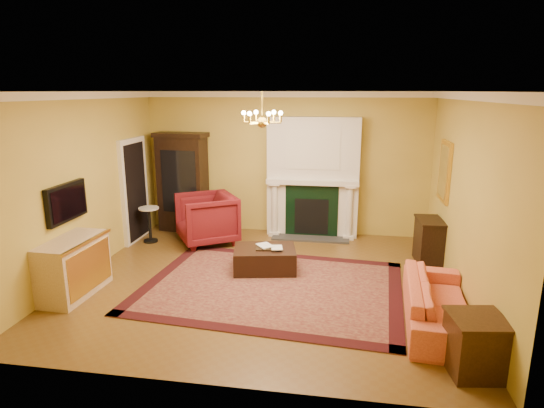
% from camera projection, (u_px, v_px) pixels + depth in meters
% --- Properties ---
extents(floor, '(6.00, 5.50, 0.02)m').
position_uv_depth(floor, '(263.00, 281.00, 7.41)').
color(floor, brown).
rests_on(floor, ground).
extents(ceiling, '(6.00, 5.50, 0.02)m').
position_uv_depth(ceiling, '(262.00, 91.00, 6.68)').
color(ceiling, white).
rests_on(ceiling, wall_back).
extents(wall_back, '(6.00, 0.02, 3.00)m').
position_uv_depth(wall_back, '(286.00, 164.00, 9.69)').
color(wall_back, gold).
rests_on(wall_back, floor).
extents(wall_front, '(6.00, 0.02, 3.00)m').
position_uv_depth(wall_front, '(212.00, 251.00, 4.40)').
color(wall_front, gold).
rests_on(wall_front, floor).
extents(wall_left, '(0.02, 5.50, 3.00)m').
position_uv_depth(wall_left, '(84.00, 185.00, 7.51)').
color(wall_left, gold).
rests_on(wall_left, floor).
extents(wall_right, '(0.02, 5.50, 3.00)m').
position_uv_depth(wall_right, '(467.00, 198.00, 6.58)').
color(wall_right, gold).
rests_on(wall_right, floor).
extents(fireplace, '(1.90, 0.70, 2.50)m').
position_uv_depth(fireplace, '(313.00, 180.00, 9.49)').
color(fireplace, silver).
rests_on(fireplace, wall_back).
extents(crown_molding, '(6.00, 5.50, 0.12)m').
position_uv_depth(crown_molding, '(272.00, 95.00, 7.61)').
color(crown_molding, white).
rests_on(crown_molding, ceiling).
extents(doorway, '(0.08, 1.05, 2.10)m').
position_uv_depth(doorway, '(135.00, 190.00, 9.24)').
color(doorway, silver).
rests_on(doorway, wall_left).
extents(tv_panel, '(0.09, 0.95, 0.58)m').
position_uv_depth(tv_panel, '(67.00, 202.00, 6.96)').
color(tv_panel, black).
rests_on(tv_panel, wall_left).
extents(gilt_mirror, '(0.06, 0.76, 1.05)m').
position_uv_depth(gilt_mirror, '(445.00, 171.00, 7.89)').
color(gilt_mirror, gold).
rests_on(gilt_mirror, wall_right).
extents(chandelier, '(0.63, 0.55, 0.53)m').
position_uv_depth(chandelier, '(262.00, 119.00, 6.78)').
color(chandelier, gold).
rests_on(chandelier, ceiling).
extents(oriental_rug, '(4.23, 3.32, 0.02)m').
position_uv_depth(oriental_rug, '(272.00, 286.00, 7.17)').
color(oriental_rug, '#420E14').
rests_on(oriental_rug, floor).
extents(china_cabinet, '(1.07, 0.58, 2.06)m').
position_uv_depth(china_cabinet, '(183.00, 184.00, 9.89)').
color(china_cabinet, black).
rests_on(china_cabinet, floor).
extents(wingback_armchair, '(1.43, 1.45, 1.11)m').
position_uv_depth(wingback_armchair, '(207.00, 216.00, 9.14)').
color(wingback_armchair, maroon).
rests_on(wingback_armchair, floor).
extents(pedestal_table, '(0.41, 0.41, 0.73)m').
position_uv_depth(pedestal_table, '(150.00, 222.00, 9.22)').
color(pedestal_table, black).
rests_on(pedestal_table, floor).
extents(commode, '(0.59, 1.19, 0.87)m').
position_uv_depth(commode, '(73.00, 267.00, 6.82)').
color(commode, beige).
rests_on(commode, floor).
extents(coral_sofa, '(0.75, 2.07, 0.80)m').
position_uv_depth(coral_sofa, '(438.00, 296.00, 5.96)').
color(coral_sofa, '#E96D4A').
rests_on(coral_sofa, floor).
extents(end_table, '(0.62, 0.62, 0.63)m').
position_uv_depth(end_table, '(475.00, 347.00, 4.92)').
color(end_table, '#3A210F').
rests_on(end_table, floor).
extents(console_table, '(0.44, 0.72, 0.78)m').
position_uv_depth(console_table, '(429.00, 242.00, 8.10)').
color(console_table, black).
rests_on(console_table, floor).
extents(leather_ottoman, '(1.16, 0.94, 0.39)m').
position_uv_depth(leather_ottoman, '(265.00, 259.00, 7.79)').
color(leather_ottoman, black).
rests_on(leather_ottoman, oriental_rug).
extents(ottoman_tray, '(0.45, 0.37, 0.03)m').
position_uv_depth(ottoman_tray, '(268.00, 247.00, 7.74)').
color(ottoman_tray, black).
rests_on(ottoman_tray, leather_ottoman).
extents(book_a, '(0.19, 0.16, 0.29)m').
position_uv_depth(book_a, '(259.00, 239.00, 7.65)').
color(book_a, gray).
rests_on(book_a, ottoman_tray).
extents(book_b, '(0.19, 0.06, 0.26)m').
position_uv_depth(book_b, '(271.00, 241.00, 7.62)').
color(book_b, gray).
rests_on(book_b, ottoman_tray).
extents(topiary_left, '(0.17, 0.17, 0.45)m').
position_uv_depth(topiary_left, '(285.00, 166.00, 9.47)').
color(topiary_left, gray).
rests_on(topiary_left, fireplace).
extents(topiary_right, '(0.16, 0.16, 0.42)m').
position_uv_depth(topiary_right, '(350.00, 169.00, 9.27)').
color(topiary_right, gray).
rests_on(topiary_right, fireplace).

